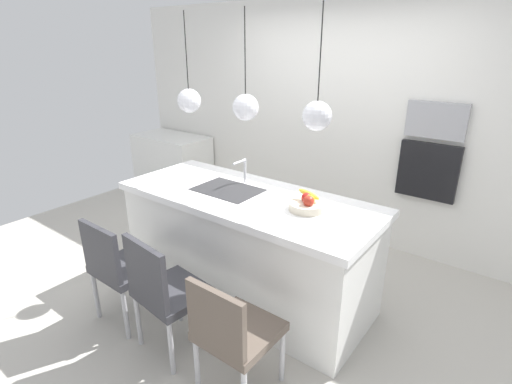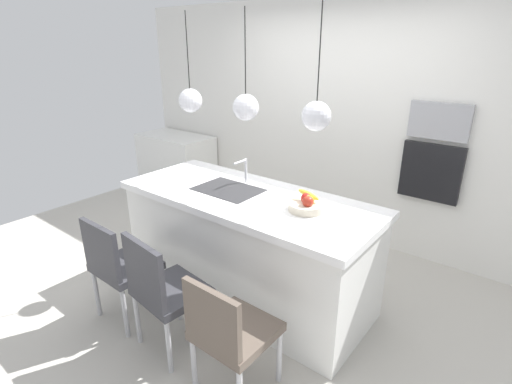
{
  "view_description": "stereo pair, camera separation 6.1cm",
  "coord_description": "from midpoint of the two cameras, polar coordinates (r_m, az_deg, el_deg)",
  "views": [
    {
      "loc": [
        1.86,
        -2.33,
        2.13
      ],
      "look_at": [
        0.1,
        0.0,
        1.0
      ],
      "focal_mm": 27.17,
      "sensor_mm": 36.0,
      "label": 1
    },
    {
      "loc": [
        1.91,
        -2.3,
        2.13
      ],
      "look_at": [
        0.1,
        0.0,
        1.0
      ],
      "focal_mm": 27.17,
      "sensor_mm": 36.0,
      "label": 2
    }
  ],
  "objects": [
    {
      "name": "microwave",
      "position": [
        4.04,
        24.64,
        9.6
      ],
      "size": [
        0.54,
        0.08,
        0.34
      ],
      "primitive_type": "cube",
      "color": "#9E9EA3",
      "rests_on": "back_wall"
    },
    {
      "name": "pendant_light_left",
      "position": [
        3.44,
        -10.34,
        13.11
      ],
      "size": [
        0.2,
        0.2,
        0.8
      ],
      "color": "silver"
    },
    {
      "name": "chair_far",
      "position": [
        2.51,
        -4.18,
        -19.72
      ],
      "size": [
        0.45,
        0.46,
        0.86
      ],
      "color": "brown",
      "rests_on": "ground"
    },
    {
      "name": "chair_near",
      "position": [
        3.25,
        -20.12,
        -10.11
      ],
      "size": [
        0.47,
        0.43,
        0.89
      ],
      "color": "#333338",
      "rests_on": "ground"
    },
    {
      "name": "side_counter",
      "position": [
        5.84,
        -12.43,
        3.81
      ],
      "size": [
        1.1,
        0.6,
        0.89
      ],
      "primitive_type": "cube",
      "color": "white",
      "rests_on": "ground"
    },
    {
      "name": "oven",
      "position": [
        4.16,
        23.61,
        2.86
      ],
      "size": [
        0.56,
        0.08,
        0.56
      ],
      "primitive_type": "cube",
      "color": "black",
      "rests_on": "back_wall"
    },
    {
      "name": "floor",
      "position": [
        3.66,
        -1.78,
        -14.43
      ],
      "size": [
        6.6,
        6.6,
        0.0
      ],
      "primitive_type": "plane",
      "color": "#BCB7AD",
      "rests_on": "ground"
    },
    {
      "name": "faucet",
      "position": [
        3.44,
        -2.42,
        3.57
      ],
      "size": [
        0.02,
        0.17,
        0.22
      ],
      "color": "silver",
      "rests_on": "kitchen_island"
    },
    {
      "name": "back_wall",
      "position": [
        4.47,
        11.59,
        9.96
      ],
      "size": [
        6.0,
        0.1,
        2.6
      ],
      "primitive_type": "cube",
      "color": "silver",
      "rests_on": "ground"
    },
    {
      "name": "sink_basin",
      "position": [
        3.33,
        -4.71,
        0.26
      ],
      "size": [
        0.56,
        0.4,
        0.02
      ],
      "primitive_type": "cube",
      "color": "#2D2D30",
      "rests_on": "kitchen_island"
    },
    {
      "name": "kitchen_island",
      "position": [
        3.41,
        -1.87,
        -7.87
      ],
      "size": [
        2.23,
        0.91,
        0.95
      ],
      "color": "white",
      "rests_on": "ground"
    },
    {
      "name": "fruit_bowl",
      "position": [
        2.92,
        6.99,
        -1.76
      ],
      "size": [
        0.27,
        0.27,
        0.15
      ],
      "color": "beige",
      "rests_on": "kitchen_island"
    },
    {
      "name": "pendant_light_right",
      "position": [
        2.68,
        8.32,
        11.05
      ],
      "size": [
        0.2,
        0.2,
        0.8
      ],
      "color": "silver"
    },
    {
      "name": "pendant_light_center",
      "position": [
        3.02,
        -2.14,
        12.36
      ],
      "size": [
        0.2,
        0.2,
        0.8
      ],
      "color": "silver"
    },
    {
      "name": "chair_middle",
      "position": [
        2.86,
        -13.98,
        -13.71
      ],
      "size": [
        0.52,
        0.48,
        0.93
      ],
      "color": "#333338",
      "rests_on": "ground"
    }
  ]
}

